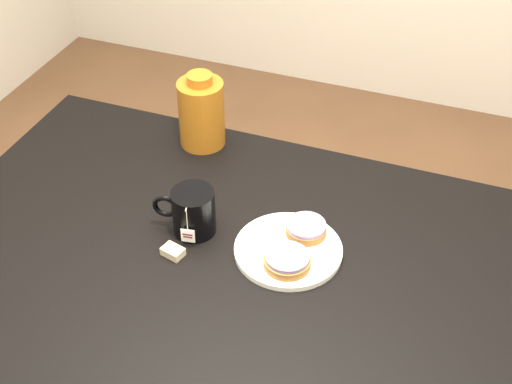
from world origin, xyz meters
TOP-DOWN VIEW (x-y plane):
  - table at (0.00, 0.00)m, footprint 1.40×0.90m
  - plate at (0.08, 0.07)m, footprint 0.23×0.23m
  - bagel_back at (0.10, 0.12)m, footprint 0.11×0.11m
  - bagel_front at (0.09, 0.02)m, footprint 0.12×0.12m
  - mug at (-0.14, 0.06)m, footprint 0.15×0.11m
  - teabag_pouch at (-0.15, -0.02)m, footprint 0.05×0.04m
  - bagel_package at (-0.25, 0.37)m, footprint 0.14×0.14m

SIDE VIEW (x-z plane):
  - table at x=0.00m, z-range 0.29..1.04m
  - plate at x=0.08m, z-range 0.75..0.77m
  - teabag_pouch at x=-0.15m, z-range 0.75..0.77m
  - bagel_front at x=0.09m, z-range 0.76..0.79m
  - bagel_back at x=0.10m, z-range 0.76..0.79m
  - mug at x=-0.14m, z-range 0.75..0.85m
  - bagel_package at x=-0.25m, z-range 0.74..0.94m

